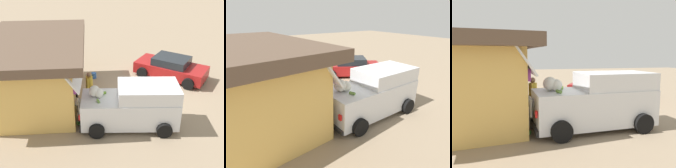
% 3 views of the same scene
% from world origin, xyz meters
% --- Properties ---
extents(ground_plane, '(60.00, 60.00, 0.00)m').
position_xyz_m(ground_plane, '(0.00, 0.00, 0.00)').
color(ground_plane, gray).
extents(storefront_bar, '(7.43, 5.39, 3.19)m').
position_xyz_m(storefront_bar, '(-0.79, 5.03, 1.67)').
color(storefront_bar, '#E0B259').
rests_on(storefront_bar, ground_plane).
extents(delivery_van, '(2.17, 4.76, 2.84)m').
position_xyz_m(delivery_van, '(-2.99, 0.43, 0.98)').
color(delivery_van, silver).
rests_on(delivery_van, ground_plane).
extents(parked_sedan, '(3.62, 4.42, 1.27)m').
position_xyz_m(parked_sedan, '(1.88, -2.10, 0.61)').
color(parked_sedan, maroon).
rests_on(parked_sedan, ground_plane).
extents(vendor_standing, '(0.55, 0.42, 1.67)m').
position_xyz_m(vendor_standing, '(-1.14, 2.44, 0.97)').
color(vendor_standing, '#4C4C51').
rests_on(vendor_standing, ground_plane).
extents(customer_bending, '(0.76, 0.76, 1.33)m').
position_xyz_m(customer_bending, '(-2.78, 2.69, 0.84)').
color(customer_bending, '#4C4C51').
rests_on(customer_bending, ground_plane).
extents(unloaded_banana_pile, '(0.70, 0.95, 0.39)m').
position_xyz_m(unloaded_banana_pile, '(-3.10, 3.26, 0.17)').
color(unloaded_banana_pile, silver).
rests_on(unloaded_banana_pile, ground_plane).
extents(paint_bucket, '(0.29, 0.29, 0.34)m').
position_xyz_m(paint_bucket, '(1.67, 2.46, 0.17)').
color(paint_bucket, blue).
rests_on(paint_bucket, ground_plane).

